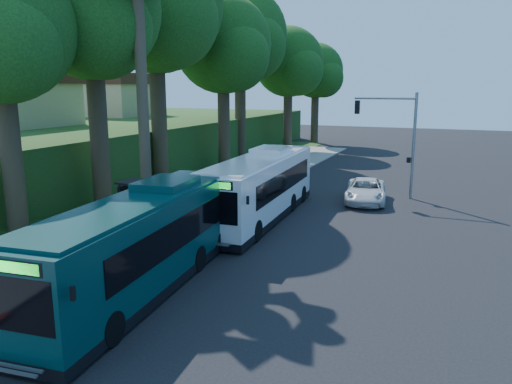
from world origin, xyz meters
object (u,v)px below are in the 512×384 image
at_px(white_bus, 260,186).
at_px(pickup, 366,191).
at_px(bus_shelter, 147,195).
at_px(teal_bus, 144,240).

relative_size(white_bus, pickup, 2.41).
height_order(bus_shelter, teal_bus, teal_bus).
bearing_deg(white_bus, pickup, 49.91).
xyz_separation_m(bus_shelter, teal_bus, (4.43, -6.61, 0.03)).
height_order(teal_bus, pickup, teal_bus).
xyz_separation_m(bus_shelter, pickup, (9.45, 10.70, -1.06)).
xyz_separation_m(white_bus, teal_bus, (-0.22, -10.94, -0.03)).
bearing_deg(bus_shelter, white_bus, 42.99).
bearing_deg(teal_bus, bus_shelter, 118.21).
xyz_separation_m(white_bus, pickup, (4.80, 6.36, -1.12)).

